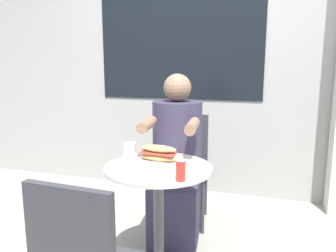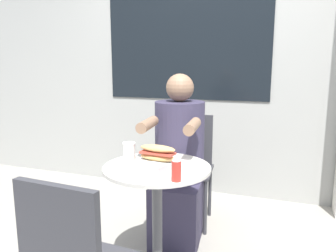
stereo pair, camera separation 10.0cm
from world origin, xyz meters
TOP-DOWN VIEW (x-y plane):
  - storefront_wall at (-0.00, 1.52)m, footprint 8.00×0.09m
  - cafe_table at (0.00, 0.00)m, footprint 0.61×0.61m
  - diner_chair at (-0.05, 0.85)m, footprint 0.42×0.42m
  - seated_diner at (-0.03, 0.50)m, footprint 0.41×0.66m
  - sandwich_on_plate at (-0.03, 0.08)m, footprint 0.23×0.22m
  - drink_cup at (-0.20, 0.06)m, footprint 0.08×0.08m
  - napkin_box at (0.06, -0.16)m, footprint 0.11×0.11m
  - condiment_bottle at (0.18, -0.20)m, footprint 0.05×0.05m

SIDE VIEW (x-z plane):
  - cafe_table at x=0.00m, z-range 0.16..0.86m
  - diner_chair at x=-0.05m, z-range 0.09..0.96m
  - seated_diner at x=-0.03m, z-range -0.08..1.13m
  - napkin_box at x=0.06m, z-range 0.70..0.76m
  - sandwich_on_plate at x=-0.03m, z-range 0.70..0.80m
  - drink_cup at x=-0.20m, z-range 0.71..0.81m
  - condiment_bottle at x=0.18m, z-range 0.70..0.84m
  - storefront_wall at x=0.00m, z-range 0.00..2.80m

